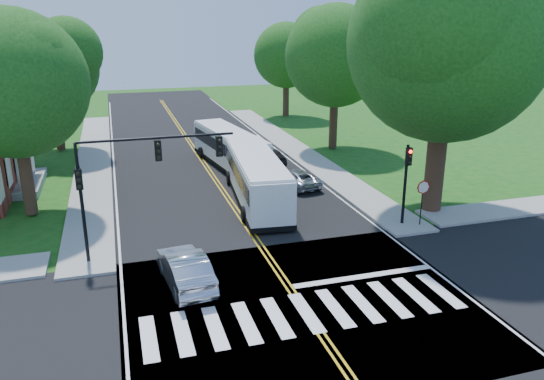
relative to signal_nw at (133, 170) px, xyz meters
name	(u,v)px	position (x,y,z in m)	size (l,w,h in m)	color
ground	(302,306)	(5.86, -6.43, -4.38)	(140.00, 140.00, 0.00)	#144D13
road	(215,179)	(5.86, 11.57, -4.37)	(14.00, 96.00, 0.01)	black
cross_road	(302,306)	(5.86, -6.43, -4.37)	(60.00, 12.00, 0.01)	black
center_line	(205,165)	(5.86, 15.57, -4.36)	(0.36, 70.00, 0.01)	gold
edge_line_w	(114,172)	(-0.94, 15.57, -4.36)	(0.12, 70.00, 0.01)	silver
edge_line_e	(288,158)	(12.66, 15.57, -4.36)	(0.12, 70.00, 0.01)	silver
crosswalk	(306,312)	(5.86, -6.93, -4.36)	(12.60, 3.00, 0.01)	silver
stop_bar	(364,276)	(9.36, -4.83, -4.36)	(6.60, 0.40, 0.01)	silver
sidewalk_nw	(94,163)	(-2.44, 18.57, -4.30)	(2.60, 40.00, 0.15)	gray
sidewalk_ne	(294,148)	(14.16, 18.57, -4.30)	(2.60, 40.00, 0.15)	gray
tree_ne_big	(447,43)	(16.86, 1.57, 5.24)	(10.80, 10.80, 14.91)	#362515
tree_west_near	(13,84)	(-5.64, 7.57, 3.15)	(8.00, 8.00, 11.40)	#362515
tree_west_far	(51,68)	(-5.14, 23.57, 2.62)	(7.60, 7.60, 10.67)	#362515
tree_east_mid	(336,56)	(17.36, 17.57, 3.48)	(8.40, 8.40, 11.93)	#362515
tree_east_far	(286,55)	(18.36, 33.57, 2.48)	(7.20, 7.20, 10.34)	#362515
signal_nw	(133,170)	(0.00, 0.00, 0.00)	(7.15, 0.46, 5.66)	black
signal_ne	(406,174)	(14.06, 0.01, -1.41)	(0.30, 0.46, 4.40)	black
stop_sign	(423,192)	(14.86, -0.45, -2.35)	(0.76, 0.08, 2.53)	black
bus_lead	(256,177)	(7.44, 6.40, -2.81)	(3.58, 11.58, 2.95)	white
bus_follow	(230,148)	(7.61, 14.61, -2.90)	(3.85, 11.00, 2.79)	white
hatchback	(185,268)	(1.69, -3.28, -3.61)	(1.61, 4.62, 1.52)	#B7B9BE
suv	(296,178)	(10.78, 8.37, -3.78)	(1.93, 4.19, 1.16)	#B2B4BA
dark_sedan	(270,156)	(10.78, 14.46, -3.78)	(1.65, 4.07, 1.18)	black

